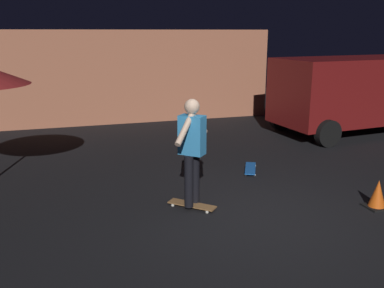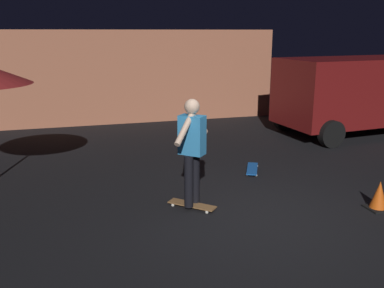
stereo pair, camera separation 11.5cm
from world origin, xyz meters
name	(u,v)px [view 1 (the left image)]	position (x,y,z in m)	size (l,w,h in m)	color
ground_plane	(257,220)	(0.00, 0.00, 0.00)	(28.00, 28.00, 0.00)	black
low_building	(116,73)	(-0.84, 9.12, 1.38)	(9.25, 3.44, 2.75)	#B76B4C
parked_van	(358,90)	(5.08, 4.46, 1.16)	(4.76, 2.59, 2.03)	maroon
skateboard_ridden	(192,205)	(-0.80, 0.69, 0.06)	(0.70, 0.68, 0.07)	olive
skateboard_spare	(250,169)	(0.86, 2.11, 0.06)	(0.52, 0.79, 0.07)	#1959B2
skater	(192,145)	(-0.80, 0.69, 1.04)	(0.74, 0.77, 1.67)	black
traffic_cone	(378,195)	(2.00, -0.15, 0.21)	(0.34, 0.34, 0.46)	black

